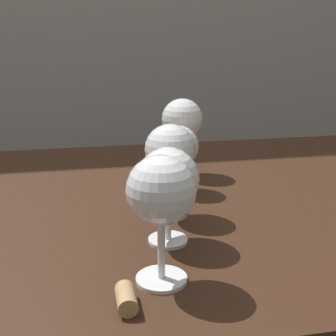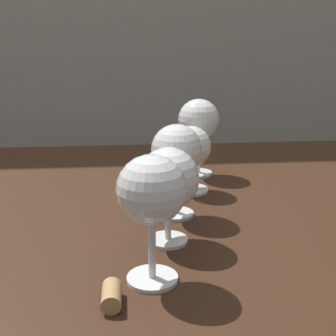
{
  "view_description": "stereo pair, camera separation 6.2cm",
  "coord_description": "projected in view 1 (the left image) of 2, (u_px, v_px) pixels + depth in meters",
  "views": [
    {
      "loc": [
        0.01,
        -0.75,
        1.0
      ],
      "look_at": [
        0.12,
        -0.17,
        0.82
      ],
      "focal_mm": 49.43,
      "sensor_mm": 36.0,
      "label": 1
    },
    {
      "loc": [
        0.07,
        -0.76,
        1.0
      ],
      "look_at": [
        0.12,
        -0.17,
        0.82
      ],
      "focal_mm": 49.43,
      "sensor_mm": 36.0,
      "label": 2
    }
  ],
  "objects": [
    {
      "name": "wine_glass_cabernet",
      "position": [
        168.0,
        181.0,
        0.63
      ],
      "size": [
        0.09,
        0.09,
        0.14
      ],
      "color": "white",
      "rests_on": "dining_table"
    },
    {
      "name": "wine_glass_rose",
      "position": [
        161.0,
        193.0,
        0.52
      ],
      "size": [
        0.08,
        0.08,
        0.16
      ],
      "color": "white",
      "rests_on": "dining_table"
    },
    {
      "name": "wine_glass_merlot",
      "position": [
        178.0,
        148.0,
        0.83
      ],
      "size": [
        0.07,
        0.07,
        0.12
      ],
      "color": "white",
      "rests_on": "dining_table"
    },
    {
      "name": "wine_glass_chardonnay",
      "position": [
        182.0,
        121.0,
        0.92
      ],
      "size": [
        0.08,
        0.08,
        0.16
      ],
      "color": "white",
      "rests_on": "dining_table"
    },
    {
      "name": "cork",
      "position": [
        126.0,
        299.0,
        0.5
      ],
      "size": [
        0.02,
        0.04,
        0.02
      ],
      "primitive_type": "cylinder",
      "rotation": [
        1.57,
        0.0,
        0.0
      ],
      "color": "tan",
      "rests_on": "dining_table"
    },
    {
      "name": "wine_glass_empty",
      "position": [
        170.0,
        152.0,
        0.71
      ],
      "size": [
        0.08,
        0.08,
        0.15
      ],
      "color": "white",
      "rests_on": "dining_table"
    },
    {
      "name": "dining_table",
      "position": [
        82.0,
        247.0,
        0.81
      ],
      "size": [
        1.6,
        0.8,
        0.71
      ],
      "color": "#382114",
      "rests_on": "ground_plane"
    }
  ]
}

